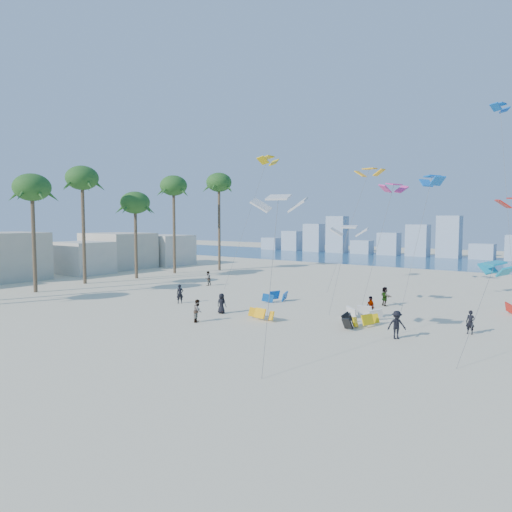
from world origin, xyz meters
The scene contains 10 objects.
ground centered at (0.00, 0.00, 0.00)m, with size 220.00×220.00×0.00m, color beige.
ocean centered at (0.00, 72.00, 0.01)m, with size 220.00×220.00×0.00m, color navy.
kitesurfer_near centered at (-3.85, 13.56, 0.86)m, with size 0.63×0.41×1.72m, color black.
kitesurfer_mid centered at (2.97, 8.84, 0.84)m, with size 0.82×0.64×1.69m, color gray.
kitesurfers_far centered at (9.07, 18.09, 0.86)m, with size 30.48×12.32×1.82m.
grounded_kites centered at (12.00, 18.07, 0.44)m, with size 22.33×15.54×0.94m.
flying_kites centered at (12.62, 22.52, 10.81)m, with size 37.20×31.72×18.49m.
palm_row centered at (-20.93, 16.17, 11.35)m, with size 6.90×44.80×14.60m.
beachfront_buildings centered at (-33.69, 20.82, 2.67)m, with size 11.50×43.00×6.00m.
distant_skyline centered at (-1.19, 82.00, 3.09)m, with size 85.00×3.00×8.40m.
Camera 1 is at (27.36, -16.19, 7.63)m, focal length 33.09 mm.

